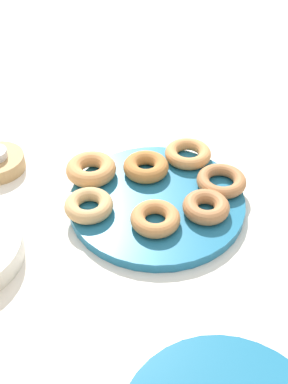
{
  "coord_description": "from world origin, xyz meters",
  "views": [
    {
      "loc": [
        -0.42,
        0.41,
        0.54
      ],
      "look_at": [
        0.0,
        0.03,
        0.05
      ],
      "focal_mm": 42.74,
      "sensor_mm": 36.0,
      "label": 1
    }
  ],
  "objects_px": {
    "donut_0": "(89,205)",
    "donut_5": "(91,169)",
    "donut_3": "(155,218)",
    "donut_1": "(146,167)",
    "donut_plate": "(157,201)",
    "donut_4": "(188,154)",
    "donut_6": "(206,207)",
    "donut_2": "(221,181)"
  },
  "relations": [
    {
      "from": "donut_3",
      "to": "donut_6",
      "type": "relative_size",
      "value": 1.04
    },
    {
      "from": "donut_0",
      "to": "donut_5",
      "type": "relative_size",
      "value": 0.89
    },
    {
      "from": "donut_0",
      "to": "donut_2",
      "type": "bearing_deg",
      "value": -116.62
    },
    {
      "from": "donut_2",
      "to": "donut_5",
      "type": "distance_m",
      "value": 0.23
    },
    {
      "from": "donut_2",
      "to": "donut_0",
      "type": "bearing_deg",
      "value": 63.38
    },
    {
      "from": "donut_5",
      "to": "donut_2",
      "type": "bearing_deg",
      "value": -139.69
    },
    {
      "from": "donut_plate",
      "to": "donut_3",
      "type": "height_order",
      "value": "donut_3"
    },
    {
      "from": "donut_0",
      "to": "donut_4",
      "type": "height_order",
      "value": "same"
    },
    {
      "from": "donut_3",
      "to": "donut_6",
      "type": "distance_m",
      "value": 0.09
    },
    {
      "from": "donut_plate",
      "to": "donut_4",
      "type": "relative_size",
      "value": 3.46
    },
    {
      "from": "donut_1",
      "to": "donut_3",
      "type": "xyz_separation_m",
      "value": [
        -0.11,
        0.08,
        -0.0
      ]
    },
    {
      "from": "donut_plate",
      "to": "donut_0",
      "type": "relative_size",
      "value": 3.74
    },
    {
      "from": "donut_3",
      "to": "donut_plate",
      "type": "bearing_deg",
      "value": -46.24
    },
    {
      "from": "donut_1",
      "to": "donut_4",
      "type": "distance_m",
      "value": 0.09
    },
    {
      "from": "donut_5",
      "to": "donut_3",
      "type": "bearing_deg",
      "value": 179.7
    },
    {
      "from": "donut_1",
      "to": "donut_2",
      "type": "height_order",
      "value": "donut_1"
    },
    {
      "from": "donut_1",
      "to": "donut_0",
      "type": "bearing_deg",
      "value": 94.79
    },
    {
      "from": "donut_4",
      "to": "donut_5",
      "type": "height_order",
      "value": "donut_5"
    },
    {
      "from": "donut_3",
      "to": "donut_5",
      "type": "xyz_separation_m",
      "value": [
        0.17,
        -0.0,
        0.0
      ]
    },
    {
      "from": "donut_1",
      "to": "donut_2",
      "type": "distance_m",
      "value": 0.14
    },
    {
      "from": "donut_5",
      "to": "donut_4",
      "type": "bearing_deg",
      "value": -116.52
    },
    {
      "from": "donut_1",
      "to": "donut_5",
      "type": "xyz_separation_m",
      "value": [
        0.06,
        0.08,
        0.0
      ]
    },
    {
      "from": "donut_0",
      "to": "donut_1",
      "type": "height_order",
      "value": "donut_1"
    },
    {
      "from": "donut_3",
      "to": "donut_4",
      "type": "bearing_deg",
      "value": -62.88
    },
    {
      "from": "donut_plate",
      "to": "donut_0",
      "type": "bearing_deg",
      "value": 63.81
    },
    {
      "from": "donut_2",
      "to": "donut_1",
      "type": "bearing_deg",
      "value": 31.5
    },
    {
      "from": "donut_plate",
      "to": "donut_6",
      "type": "bearing_deg",
      "value": -157.78
    },
    {
      "from": "donut_plate",
      "to": "donut_3",
      "type": "bearing_deg",
      "value": 133.76
    },
    {
      "from": "donut_3",
      "to": "donut_5",
      "type": "distance_m",
      "value": 0.17
    },
    {
      "from": "donut_4",
      "to": "donut_2",
      "type": "bearing_deg",
      "value": 170.81
    },
    {
      "from": "donut_1",
      "to": "donut_5",
      "type": "distance_m",
      "value": 0.1
    },
    {
      "from": "donut_1",
      "to": "donut_6",
      "type": "relative_size",
      "value": 1.07
    },
    {
      "from": "donut_3",
      "to": "donut_0",
      "type": "bearing_deg",
      "value": 31.61
    },
    {
      "from": "donut_1",
      "to": "donut_5",
      "type": "bearing_deg",
      "value": 52.59
    },
    {
      "from": "donut_0",
      "to": "donut_2",
      "type": "xyz_separation_m",
      "value": [
        -0.11,
        -0.21,
        -0.0
      ]
    },
    {
      "from": "donut_plate",
      "to": "donut_4",
      "type": "distance_m",
      "value": 0.13
    },
    {
      "from": "donut_1",
      "to": "donut_6",
      "type": "xyz_separation_m",
      "value": [
        -0.14,
        -0.0,
        -0.0
      ]
    },
    {
      "from": "donut_6",
      "to": "donut_3",
      "type": "bearing_deg",
      "value": 65.08
    },
    {
      "from": "donut_4",
      "to": "donut_6",
      "type": "relative_size",
      "value": 1.13
    },
    {
      "from": "donut_3",
      "to": "donut_1",
      "type": "bearing_deg",
      "value": -36.39
    },
    {
      "from": "donut_3",
      "to": "donut_4",
      "type": "height_order",
      "value": "same"
    },
    {
      "from": "donut_1",
      "to": "donut_2",
      "type": "relative_size",
      "value": 0.95
    }
  ]
}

